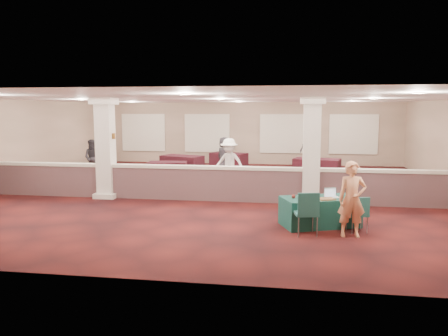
# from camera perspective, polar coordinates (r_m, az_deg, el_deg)

# --- Properties ---
(ground) EXTENTS (16.00, 16.00, 0.00)m
(ground) POSITION_cam_1_polar(r_m,az_deg,el_deg) (15.19, -0.46, -3.12)
(ground) COLOR #491312
(ground) RESTS_ON ground
(wall_back) EXTENTS (16.00, 0.04, 3.20)m
(wall_back) POSITION_cam_1_polar(r_m,az_deg,el_deg) (22.89, 2.73, 4.54)
(wall_back) COLOR #7F6C58
(wall_back) RESTS_ON ground
(wall_front) EXTENTS (16.00, 0.04, 3.20)m
(wall_front) POSITION_cam_1_polar(r_m,az_deg,el_deg) (7.25, -10.60, -2.35)
(wall_front) COLOR #7F6C58
(wall_front) RESTS_ON ground
(wall_left) EXTENTS (0.04, 16.00, 3.20)m
(wall_left) POSITION_cam_1_polar(r_m,az_deg,el_deg) (18.07, -26.43, 2.92)
(wall_left) COLOR #7F6C58
(wall_left) RESTS_ON ground
(ceiling) EXTENTS (16.00, 16.00, 0.02)m
(ceiling) POSITION_cam_1_polar(r_m,az_deg,el_deg) (14.93, -0.48, 9.03)
(ceiling) COLOR white
(ceiling) RESTS_ON wall_back
(partition_wall) EXTENTS (15.60, 0.28, 1.10)m
(partition_wall) POSITION_cam_1_polar(r_m,az_deg,el_deg) (13.64, -1.47, -1.94)
(partition_wall) COLOR brown
(partition_wall) RESTS_ON ground
(column_left) EXTENTS (0.72, 0.72, 3.20)m
(column_left) POSITION_cam_1_polar(r_m,az_deg,el_deg) (14.53, -15.21, 2.63)
(column_left) COLOR white
(column_left) RESTS_ON ground
(column_right) EXTENTS (0.72, 0.72, 3.20)m
(column_right) POSITION_cam_1_polar(r_m,az_deg,el_deg) (13.31, 11.35, 2.31)
(column_right) COLOR white
(column_right) RESTS_ON ground
(sconce_left) EXTENTS (0.12, 0.12, 0.18)m
(sconce_left) POSITION_cam_1_polar(r_m,az_deg,el_deg) (14.62, -16.27, 4.05)
(sconce_left) COLOR brown
(sconce_left) RESTS_ON column_left
(sconce_right) EXTENTS (0.12, 0.12, 0.18)m
(sconce_right) POSITION_cam_1_polar(r_m,az_deg,el_deg) (14.40, -14.24, 4.07)
(sconce_right) COLOR brown
(sconce_right) RESTS_ON column_left
(near_table) EXTENTS (2.04, 1.51, 0.70)m
(near_table) POSITION_cam_1_polar(r_m,az_deg,el_deg) (11.02, 12.40, -5.59)
(near_table) COLOR #0E3530
(near_table) RESTS_ON ground
(conf_chair_main) EXTENTS (0.52, 0.52, 0.86)m
(conf_chair_main) POSITION_cam_1_polar(r_m,az_deg,el_deg) (10.60, 17.18, -5.42)
(conf_chair_main) COLOR #1C5052
(conf_chair_main) RESTS_ON ground
(conf_chair_side) EXTENTS (0.59, 0.59, 1.01)m
(conf_chair_side) POSITION_cam_1_polar(r_m,az_deg,el_deg) (10.04, 10.80, -5.40)
(conf_chair_side) COLOR #1C5052
(conf_chair_side) RESTS_ON ground
(woman) EXTENTS (0.66, 0.47, 1.71)m
(woman) POSITION_cam_1_polar(r_m,az_deg,el_deg) (10.17, 16.37, -3.94)
(woman) COLOR tan
(woman) RESTS_ON ground
(far_table_front_left) EXTENTS (1.69, 1.00, 0.65)m
(far_table_front_left) POSITION_cam_1_polar(r_m,az_deg,el_deg) (18.63, -7.37, -0.17)
(far_table_front_left) COLOR black
(far_table_front_left) RESTS_ON ground
(far_table_front_center) EXTENTS (1.75, 1.05, 0.67)m
(far_table_front_center) POSITION_cam_1_polar(r_m,az_deg,el_deg) (16.76, -2.91, -0.96)
(far_table_front_center) COLOR black
(far_table_front_center) RESTS_ON ground
(far_table_front_right) EXTENTS (1.91, 1.10, 0.74)m
(far_table_front_right) POSITION_cam_1_polar(r_m,az_deg,el_deg) (15.52, 19.55, -1.96)
(far_table_front_right) COLOR black
(far_table_front_right) RESTS_ON ground
(far_table_back_left) EXTENTS (2.07, 1.50, 0.76)m
(far_table_back_left) POSITION_cam_1_polar(r_m,az_deg,el_deg) (20.00, -5.49, 0.55)
(far_table_back_left) COLOR black
(far_table_back_left) RESTS_ON ground
(far_table_back_center) EXTENTS (1.95, 1.45, 0.71)m
(far_table_back_center) POSITION_cam_1_polar(r_m,az_deg,el_deg) (21.59, 0.62, 1.05)
(far_table_back_center) COLOR black
(far_table_back_center) RESTS_ON ground
(far_table_back_right) EXTENTS (2.08, 1.40, 0.77)m
(far_table_back_right) POSITION_cam_1_polar(r_m,az_deg,el_deg) (18.95, 12.01, 0.04)
(far_table_back_right) COLOR black
(far_table_back_right) RESTS_ON ground
(attendee_a) EXTENTS (0.82, 0.55, 1.58)m
(attendee_a) POSITION_cam_1_polar(r_m,az_deg,el_deg) (19.39, -16.73, 1.26)
(attendee_a) COLOR black
(attendee_a) RESTS_ON ground
(attendee_b) EXTENTS (1.23, 0.74, 1.80)m
(attendee_b) POSITION_cam_1_polar(r_m,az_deg,el_deg) (15.96, 0.67, 0.66)
(attendee_b) COLOR #BBBBB7
(attendee_b) RESTS_ON ground
(attendee_c) EXTENTS (1.20, 1.06, 1.88)m
(attendee_c) POSITION_cam_1_polar(r_m,az_deg,el_deg) (20.42, 11.17, 2.17)
(attendee_c) COLOR black
(attendee_c) RESTS_ON ground
(attendee_d) EXTENTS (0.93, 0.87, 1.68)m
(attendee_d) POSITION_cam_1_polar(r_m,az_deg,el_deg) (18.55, 0.03, 1.47)
(attendee_d) COLOR black
(attendee_d) RESTS_ON ground
(laptop_base) EXTENTS (0.38, 0.32, 0.02)m
(laptop_base) POSITION_cam_1_polar(r_m,az_deg,el_deg) (11.03, 13.92, -3.71)
(laptop_base) COLOR silver
(laptop_base) RESTS_ON near_table
(laptop_screen) EXTENTS (0.30, 0.13, 0.21)m
(laptop_screen) POSITION_cam_1_polar(r_m,az_deg,el_deg) (11.10, 13.69, -3.03)
(laptop_screen) COLOR silver
(laptop_screen) RESTS_ON near_table
(screen_glow) EXTENTS (0.27, 0.11, 0.18)m
(screen_glow) POSITION_cam_1_polar(r_m,az_deg,el_deg) (11.10, 13.70, -3.11)
(screen_glow) COLOR silver
(screen_glow) RESTS_ON near_table
(knitting) EXTENTS (0.46, 0.41, 0.03)m
(knitting) POSITION_cam_1_polar(r_m,az_deg,el_deg) (10.75, 13.22, -3.95)
(knitting) COLOR #AE651B
(knitting) RESTS_ON near_table
(yarn_cream) EXTENTS (0.11, 0.11, 0.11)m
(yarn_cream) POSITION_cam_1_polar(r_m,az_deg,el_deg) (10.64, 10.08, -3.77)
(yarn_cream) COLOR beige
(yarn_cream) RESTS_ON near_table
(yarn_red) EXTENTS (0.10, 0.10, 0.10)m
(yarn_red) POSITION_cam_1_polar(r_m,az_deg,el_deg) (10.72, 9.07, -3.69)
(yarn_red) COLOR maroon
(yarn_red) RESTS_ON near_table
(yarn_grey) EXTENTS (0.10, 0.10, 0.10)m
(yarn_grey) POSITION_cam_1_polar(r_m,az_deg,el_deg) (10.87, 10.12, -3.55)
(yarn_grey) COLOR #4A4A4F
(yarn_grey) RESTS_ON near_table
(scissors) EXTENTS (0.12, 0.07, 0.01)m
(scissors) POSITION_cam_1_polar(r_m,az_deg,el_deg) (10.99, 16.01, -3.84)
(scissors) COLOR #AE1B12
(scissors) RESTS_ON near_table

